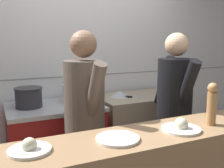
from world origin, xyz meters
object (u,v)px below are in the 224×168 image
plated_dish_main (30,148)px  mixing_bowl_steel (120,94)px  stock_pot (29,97)px  chef_head_cook (85,119)px  plated_dish_appetiser (118,139)px  pepper_mill (212,103)px  chefs_knife (134,97)px  chef_sous (174,109)px  sauce_pot (76,93)px  plated_dish_dessert (181,127)px  oven_range (55,146)px

plated_dish_main → mixing_bowl_steel: bearing=46.7°
stock_pot → chef_head_cook: chef_head_cook is taller
plated_dish_appetiser → pepper_mill: pepper_mill is taller
pepper_mill → plated_dish_appetiser: bearing=178.3°
chefs_knife → chef_sous: bearing=-82.2°
sauce_pot → mixing_bowl_steel: 0.54m
chef_head_cook → stock_pot: bearing=114.3°
mixing_bowl_steel → plated_dish_main: size_ratio=0.98×
plated_dish_main → plated_dish_dessert: size_ratio=0.89×
mixing_bowl_steel → plated_dish_main: bearing=-133.3°
oven_range → plated_dish_dessert: size_ratio=3.57×
chefs_knife → plated_dish_main: 1.76m
pepper_mill → chef_head_cook: 1.02m
plated_dish_dessert → chef_head_cook: size_ratio=0.16×
mixing_bowl_steel → plated_dish_dessert: size_ratio=0.88×
plated_dish_main → plated_dish_dessert: 1.00m
stock_pot → plated_dish_dessert: size_ratio=1.04×
plated_dish_main → pepper_mill: bearing=-3.4°
plated_dish_appetiser → plated_dish_dessert: (0.48, -0.03, 0.01)m
pepper_mill → chef_head_cook: size_ratio=0.19×
stock_pot → plated_dish_appetiser: stock_pot is taller
oven_range → plated_dish_appetiser: size_ratio=3.51×
oven_range → plated_dish_appetiser: plated_dish_appetiser is taller
mixing_bowl_steel → chefs_knife: size_ratio=0.77×
chef_head_cook → oven_range: bearing=96.2°
stock_pot → plated_dish_main: size_ratio=1.16×
stock_pot → chef_head_cook: size_ratio=0.17×
chefs_knife → chef_sous: chef_sous is taller
pepper_mill → chef_sous: (0.14, 0.60, -0.21)m
oven_range → stock_pot: 0.61m
chef_head_cook → plated_dish_main: bearing=-135.8°
stock_pot → sauce_pot: bearing=2.1°
plated_dish_dessert → pepper_mill: (0.28, 0.00, 0.14)m
plated_dish_appetiser → chef_head_cook: size_ratio=0.17×
chefs_knife → plated_dish_appetiser: size_ratio=1.12×
chefs_knife → pepper_mill: (-0.06, -1.23, 0.21)m
chefs_knife → plated_dish_main: bearing=-139.2°
stock_pot → mixing_bowl_steel: bearing=0.9°
plated_dish_appetiser → chef_head_cook: 0.63m
oven_range → chefs_knife: size_ratio=3.13×
chefs_knife → plated_dish_appetiser: 1.45m
oven_range → plated_dish_main: bearing=-108.4°
oven_range → sauce_pot: bearing=8.9°
plated_dish_appetiser → mixing_bowl_steel: bearing=62.9°
chef_head_cook → chefs_knife: bearing=32.0°
chef_head_cook → plated_dish_appetiser: bearing=-93.5°
mixing_bowl_steel → oven_range: bearing=-177.2°
mixing_bowl_steel → plated_dish_main: (-1.20, -1.28, 0.04)m
stock_pot → plated_dish_dessert: stock_pot is taller
stock_pot → chef_sous: size_ratio=0.17×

